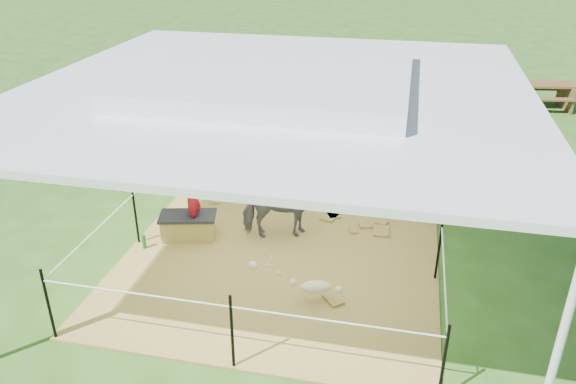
% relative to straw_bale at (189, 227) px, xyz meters
% --- Properties ---
extents(ground, '(90.00, 90.00, 0.00)m').
position_rel_straw_bale_xyz_m(ground, '(1.54, -0.31, -0.21)').
color(ground, '#2D5919').
rests_on(ground, ground).
extents(hay_patch, '(4.60, 4.60, 0.03)m').
position_rel_straw_bale_xyz_m(hay_patch, '(1.54, -0.31, -0.20)').
color(hay_patch, brown).
rests_on(hay_patch, ground).
extents(canopy_tent, '(6.30, 6.30, 2.90)m').
position_rel_straw_bale_xyz_m(canopy_tent, '(1.54, -0.31, 2.48)').
color(canopy_tent, silver).
rests_on(canopy_tent, ground).
extents(rope_fence, '(4.54, 4.54, 1.00)m').
position_rel_straw_bale_xyz_m(rope_fence, '(1.54, -0.31, 0.43)').
color(rope_fence, black).
rests_on(rope_fence, ground).
extents(straw_bale, '(0.89, 0.59, 0.36)m').
position_rel_straw_bale_xyz_m(straw_bale, '(0.00, 0.00, 0.00)').
color(straw_bale, olive).
rests_on(straw_bale, hay_patch).
extents(dark_cloth, '(0.95, 0.64, 0.05)m').
position_rel_straw_bale_xyz_m(dark_cloth, '(0.00, 0.00, 0.20)').
color(dark_cloth, black).
rests_on(dark_cloth, straw_bale).
extents(woman, '(0.31, 0.40, 0.97)m').
position_rel_straw_bale_xyz_m(woman, '(0.10, 0.00, 0.67)').
color(woman, red).
rests_on(woman, straw_bale).
extents(green_bottle, '(0.08, 0.08, 0.23)m').
position_rel_straw_bale_xyz_m(green_bottle, '(-0.55, -0.45, -0.07)').
color(green_bottle, '#176616').
rests_on(green_bottle, hay_patch).
extents(pony, '(1.29, 0.89, 1.00)m').
position_rel_straw_bale_xyz_m(pony, '(1.42, 0.32, 0.32)').
color(pony, '#4A4A4F').
rests_on(pony, hay_patch).
extents(pink_hat, '(0.31, 0.31, 0.14)m').
position_rel_straw_bale_xyz_m(pink_hat, '(1.42, 0.32, 0.89)').
color(pink_hat, pink).
rests_on(pink_hat, pony).
extents(foal, '(1.10, 0.81, 0.55)m').
position_rel_straw_bale_xyz_m(foal, '(2.24, -1.21, 0.09)').
color(foal, beige).
rests_on(foal, hay_patch).
extents(trash_barrel, '(0.65, 0.65, 0.92)m').
position_rel_straw_bale_xyz_m(trash_barrel, '(5.73, 5.36, 0.25)').
color(trash_barrel, blue).
rests_on(trash_barrel, ground).
extents(picnic_table_near, '(2.40, 2.22, 0.81)m').
position_rel_straw_bale_xyz_m(picnic_table_near, '(3.51, 8.35, 0.20)').
color(picnic_table_near, '#50391B').
rests_on(picnic_table_near, ground).
extents(picnic_table_far, '(1.77, 1.39, 0.68)m').
position_rel_straw_bale_xyz_m(picnic_table_far, '(6.61, 8.41, 0.13)').
color(picnic_table_far, brown).
rests_on(picnic_table_far, ground).
extents(distant_person, '(0.75, 0.68, 1.25)m').
position_rel_straw_bale_xyz_m(distant_person, '(3.72, 7.41, 0.41)').
color(distant_person, teal).
rests_on(distant_person, ground).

